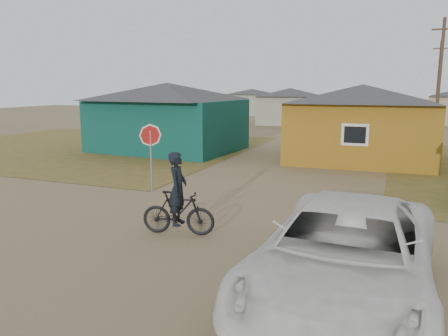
# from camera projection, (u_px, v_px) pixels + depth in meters

# --- Properties ---
(ground) EXTENTS (120.00, 120.00, 0.00)m
(ground) POSITION_uv_depth(u_px,v_px,m) (204.00, 242.00, 10.88)
(ground) COLOR olive
(grass_nw) EXTENTS (20.00, 18.00, 0.00)m
(grass_nw) POSITION_uv_depth(u_px,v_px,m) (89.00, 146.00, 27.86)
(grass_nw) COLOR olive
(grass_nw) RESTS_ON ground
(house_teal) EXTENTS (8.93, 7.08, 4.00)m
(house_teal) POSITION_uv_depth(u_px,v_px,m) (168.00, 116.00, 25.92)
(house_teal) COLOR #0B3C33
(house_teal) RESTS_ON ground
(house_yellow) EXTENTS (7.72, 6.76, 3.90)m
(house_yellow) POSITION_uv_depth(u_px,v_px,m) (361.00, 122.00, 22.35)
(house_yellow) COLOR #976717
(house_yellow) RESTS_ON ground
(house_pale_west) EXTENTS (7.04, 6.15, 3.60)m
(house_pale_west) POSITION_uv_depth(u_px,v_px,m) (290.00, 106.00, 43.73)
(house_pale_west) COLOR gray
(house_pale_west) RESTS_ON ground
(house_pale_north) EXTENTS (6.28, 5.81, 3.40)m
(house_pale_north) POSITION_uv_depth(u_px,v_px,m) (252.00, 102.00, 57.62)
(house_pale_north) COLOR gray
(house_pale_north) RESTS_ON ground
(utility_pole_near) EXTENTS (1.40, 0.20, 8.00)m
(utility_pole_near) POSITION_uv_depth(u_px,v_px,m) (439.00, 81.00, 27.79)
(utility_pole_near) COLOR #49372B
(utility_pole_near) RESTS_ON ground
(utility_pole_far) EXTENTS (1.40, 0.20, 8.00)m
(utility_pole_far) POSITION_uv_depth(u_px,v_px,m) (438.00, 82.00, 42.01)
(utility_pole_far) COLOR #49372B
(utility_pole_far) RESTS_ON ground
(stop_sign) EXTENTS (0.77, 0.35, 2.50)m
(stop_sign) POSITION_uv_depth(u_px,v_px,m) (151.00, 142.00, 15.63)
(stop_sign) COLOR gray
(stop_sign) RESTS_ON ground
(cyclist) EXTENTS (2.00, 0.92, 2.18)m
(cyclist) POSITION_uv_depth(u_px,v_px,m) (178.00, 205.00, 11.30)
(cyclist) COLOR black
(cyclist) RESTS_ON ground
(vehicle) EXTENTS (3.17, 6.49, 1.78)m
(vehicle) POSITION_uv_depth(u_px,v_px,m) (346.00, 254.00, 7.73)
(vehicle) COLOR white
(vehicle) RESTS_ON ground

